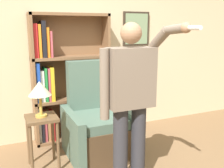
{
  "coord_description": "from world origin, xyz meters",
  "views": [
    {
      "loc": [
        -1.11,
        -1.89,
        1.69
      ],
      "look_at": [
        0.05,
        0.75,
        1.06
      ],
      "focal_mm": 42.0,
      "sensor_mm": 36.0,
      "label": 1
    }
  ],
  "objects_px": {
    "armchair": "(97,126)",
    "person_standing": "(130,98)",
    "side_table": "(42,129)",
    "table_lamp": "(40,90)",
    "bookcase": "(63,80)"
  },
  "relations": [
    {
      "from": "armchair",
      "to": "side_table",
      "type": "xyz_separation_m",
      "value": [
        -0.73,
        -0.1,
        0.12
      ]
    },
    {
      "from": "armchair",
      "to": "table_lamp",
      "type": "distance_m",
      "value": 0.95
    },
    {
      "from": "side_table",
      "to": "table_lamp",
      "type": "bearing_deg",
      "value": 180.0
    },
    {
      "from": "armchair",
      "to": "table_lamp",
      "type": "xyz_separation_m",
      "value": [
        -0.73,
        -0.1,
        0.6
      ]
    },
    {
      "from": "armchair",
      "to": "person_standing",
      "type": "height_order",
      "value": "person_standing"
    },
    {
      "from": "bookcase",
      "to": "armchair",
      "type": "relative_size",
      "value": 1.52
    },
    {
      "from": "armchair",
      "to": "side_table",
      "type": "relative_size",
      "value": 1.9
    },
    {
      "from": "bookcase",
      "to": "table_lamp",
      "type": "relative_size",
      "value": 4.43
    },
    {
      "from": "bookcase",
      "to": "side_table",
      "type": "relative_size",
      "value": 2.88
    },
    {
      "from": "bookcase",
      "to": "person_standing",
      "type": "height_order",
      "value": "bookcase"
    },
    {
      "from": "table_lamp",
      "to": "person_standing",
      "type": "bearing_deg",
      "value": -47.2
    },
    {
      "from": "armchair",
      "to": "person_standing",
      "type": "distance_m",
      "value": 1.11
    },
    {
      "from": "side_table",
      "to": "person_standing",
      "type": "bearing_deg",
      "value": -47.2
    },
    {
      "from": "bookcase",
      "to": "side_table",
      "type": "bearing_deg",
      "value": -121.09
    },
    {
      "from": "bookcase",
      "to": "armchair",
      "type": "distance_m",
      "value": 0.88
    }
  ]
}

